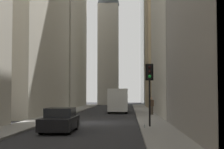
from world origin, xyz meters
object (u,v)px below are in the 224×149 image
discarded_bottle (144,126)px  pedestrian (152,105)px  delivery_truck (118,100)px  sedan_black (60,121)px  traffic_light_foreground (150,80)px

discarded_bottle → pedestrian: bearing=-5.3°
delivery_truck → pedestrian: delivery_truck is taller
sedan_black → traffic_light_foreground: (2.28, -5.45, 2.48)m
pedestrian → discarded_bottle: bearing=174.7°
sedan_black → pedestrian: pedestrian is taller
sedan_black → pedestrian: bearing=-22.5°
delivery_truck → discarded_bottle: (-21.01, -2.25, -1.21)m
sedan_black → traffic_light_foreground: size_ratio=1.05×
delivery_truck → pedestrian: bearing=-151.7°
sedan_black → pedestrian: 16.71m
traffic_light_foreground → pedestrian: size_ratio=2.32×
delivery_truck → traffic_light_foreground: traffic_light_foreground is taller
delivery_truck → pedestrian: size_ratio=3.67×
pedestrian → delivery_truck: bearing=28.3°
delivery_truck → traffic_light_foreground: (-19.81, -2.65, 1.69)m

